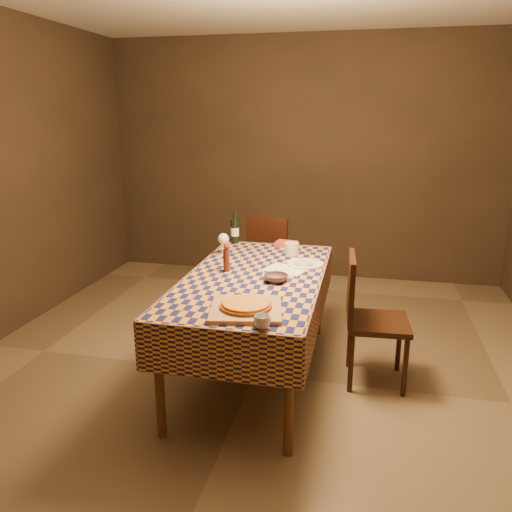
% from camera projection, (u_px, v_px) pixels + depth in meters
% --- Properties ---
extents(room, '(5.00, 5.10, 2.70)m').
position_uv_depth(room, '(254.00, 193.00, 3.32)').
color(room, brown).
rests_on(room, ground).
extents(dining_table, '(0.94, 1.84, 0.77)m').
position_uv_depth(dining_table, '(254.00, 286.00, 3.50)').
color(dining_table, brown).
rests_on(dining_table, ground).
extents(cutting_board, '(0.47, 0.47, 0.03)m').
position_uv_depth(cutting_board, '(246.00, 309.00, 2.85)').
color(cutting_board, '#B27D53').
rests_on(cutting_board, dining_table).
extents(pizza, '(0.38, 0.38, 0.03)m').
position_uv_depth(pizza, '(246.00, 305.00, 2.84)').
color(pizza, brown).
rests_on(pizza, cutting_board).
extents(pepper_mill, '(0.06, 0.06, 0.20)m').
position_uv_depth(pepper_mill, '(226.00, 259.00, 3.55)').
color(pepper_mill, '#541F13').
rests_on(pepper_mill, dining_table).
extents(bowl, '(0.18, 0.18, 0.05)m').
position_uv_depth(bowl, '(276.00, 278.00, 3.35)').
color(bowl, '#59424B').
rests_on(bowl, dining_table).
extents(wine_glass, '(0.09, 0.09, 0.18)m').
position_uv_depth(wine_glass, '(223.00, 240.00, 3.96)').
color(wine_glass, white).
rests_on(wine_glass, dining_table).
extents(wine_bottle, '(0.09, 0.09, 0.28)m').
position_uv_depth(wine_bottle, '(235.00, 231.00, 4.34)').
color(wine_bottle, black).
rests_on(wine_bottle, dining_table).
extents(deli_tub, '(0.15, 0.15, 0.10)m').
position_uv_depth(deli_tub, '(292.00, 249.00, 3.99)').
color(deli_tub, silver).
rests_on(deli_tub, dining_table).
extents(takeout_container, '(0.19, 0.15, 0.04)m').
position_uv_depth(takeout_container, '(287.00, 244.00, 4.24)').
color(takeout_container, '#D1471B').
rests_on(takeout_container, dining_table).
extents(white_plate, '(0.32, 0.32, 0.02)m').
position_uv_depth(white_plate, '(305.00, 264.00, 3.72)').
color(white_plate, white).
rests_on(white_plate, dining_table).
extents(tumbler, '(0.11, 0.11, 0.07)m').
position_uv_depth(tumbler, '(262.00, 322.00, 2.62)').
color(tumbler, silver).
rests_on(tumbler, dining_table).
extents(flour_patch, '(0.34, 0.30, 0.00)m').
position_uv_depth(flour_patch, '(286.00, 269.00, 3.62)').
color(flour_patch, silver).
rests_on(flour_patch, dining_table).
extents(flour_bag, '(0.16, 0.14, 0.04)m').
position_uv_depth(flour_bag, '(303.00, 264.00, 3.68)').
color(flour_bag, '#A6ADD5').
rests_on(flour_bag, dining_table).
extents(chair_far, '(0.51, 0.52, 0.93)m').
position_uv_depth(chair_far, '(272.00, 256.00, 4.85)').
color(chair_far, black).
rests_on(chair_far, ground).
extents(chair_right, '(0.45, 0.45, 0.93)m').
position_uv_depth(chair_right, '(366.00, 312.00, 3.48)').
color(chair_right, black).
rests_on(chair_right, ground).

